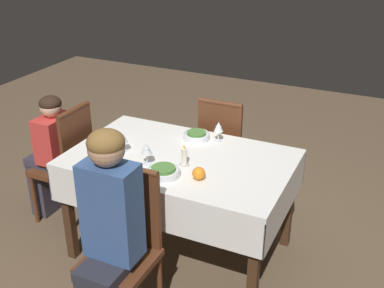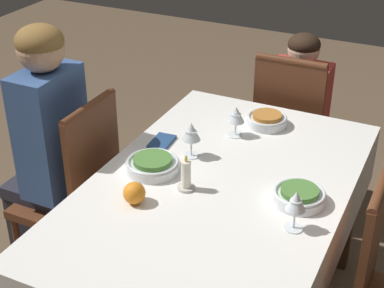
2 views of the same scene
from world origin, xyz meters
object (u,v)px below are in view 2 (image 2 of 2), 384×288
at_px(person_adult_denim, 45,146).
at_px(wine_glass_east, 236,116).
at_px(dining_table, 218,205).
at_px(person_child_red, 300,113).
at_px(chair_north, 77,191).
at_px(wine_glass_north, 191,132).
at_px(candle_centerpiece, 186,177).
at_px(napkin_red_folded, 162,142).
at_px(wine_glass_south, 296,202).
at_px(bowl_east, 268,120).
at_px(chair_east, 290,132).
at_px(orange_fruit, 134,193).
at_px(bowl_south, 299,196).
at_px(bowl_north, 153,164).

bearing_deg(person_adult_denim, wine_glass_east, 116.54).
xyz_separation_m(dining_table, person_child_red, (1.12, 0.00, -0.10)).
relative_size(chair_north, wine_glass_north, 6.43).
xyz_separation_m(person_adult_denim, candle_centerpiece, (-0.10, -0.73, 0.10)).
xyz_separation_m(person_adult_denim, napkin_red_folded, (0.17, -0.48, 0.05)).
height_order(chair_north, candle_centerpiece, chair_north).
distance_m(dining_table, wine_glass_south, 0.41).
xyz_separation_m(wine_glass_east, candle_centerpiece, (-0.46, 0.01, -0.04)).
bearing_deg(bowl_east, wine_glass_north, 154.24).
height_order(chair_east, orange_fruit, chair_east).
relative_size(person_child_red, bowl_south, 5.47).
distance_m(chair_east, candle_centerpiece, 1.07).
xyz_separation_m(bowl_east, wine_glass_east, (-0.15, 0.09, 0.07)).
distance_m(bowl_north, wine_glass_east, 0.45).
height_order(person_adult_denim, wine_glass_north, person_adult_denim).
xyz_separation_m(bowl_south, orange_fruit, (-0.26, 0.52, 0.01)).
bearing_deg(napkin_red_folded, person_adult_denim, 109.50).
bearing_deg(chair_east, bowl_south, 108.04).
height_order(person_child_red, wine_glass_south, person_child_red).
relative_size(bowl_south, candle_centerpiece, 1.31).
bearing_deg(bowl_east, wine_glass_south, -154.05).
relative_size(chair_north, chair_east, 1.00).
distance_m(chair_east, bowl_south, 1.02).
height_order(chair_east, bowl_south, chair_east).
height_order(person_child_red, orange_fruit, person_child_red).
relative_size(chair_north, bowl_north, 4.67).
bearing_deg(napkin_red_folded, bowl_north, -160.68).
bearing_deg(person_adult_denim, wine_glass_north, 101.21).
relative_size(chair_north, bowl_east, 5.45).
distance_m(dining_table, wine_glass_east, 0.44).
height_order(dining_table, bowl_east, bowl_east).
distance_m(wine_glass_north, bowl_south, 0.51).
distance_m(person_adult_denim, wine_glass_east, 0.83).
height_order(wine_glass_east, napkin_red_folded, wine_glass_east).
bearing_deg(orange_fruit, person_adult_denim, 67.14).
bearing_deg(person_adult_denim, chair_east, 138.66).
bearing_deg(dining_table, person_child_red, 0.17).
bearing_deg(wine_glass_south, chair_east, 16.97).
distance_m(dining_table, bowl_south, 0.32).
xyz_separation_m(chair_north, wine_glass_south, (-0.16, -1.01, 0.34)).
bearing_deg(bowl_south, bowl_north, 93.89).
distance_m(candle_centerpiece, orange_fruit, 0.20).
distance_m(chair_north, orange_fruit, 0.59).
bearing_deg(chair_east, wine_glass_north, 77.38).
height_order(bowl_east, wine_glass_south, wine_glass_south).
distance_m(person_child_red, orange_fruit, 1.39).
relative_size(chair_east, wine_glass_south, 6.56).
bearing_deg(dining_table, candle_centerpiece, 128.86).
xyz_separation_m(chair_east, napkin_red_folded, (-0.76, 0.34, 0.24)).
bearing_deg(bowl_north, chair_east, -15.30).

